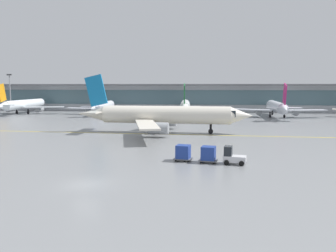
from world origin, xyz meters
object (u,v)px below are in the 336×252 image
object	(u,v)px
cargo_dolly_lead	(208,154)
cargo_dolly_trailing	(183,152)
gate_airplane_0	(24,104)
baggage_tug	(233,157)
gate_airplane_2	(185,106)
taxiing_regional_jet	(164,115)
apron_light_mast_0	(10,91)
gate_airplane_1	(103,106)
gate_airplane_3	(277,107)

from	to	relation	value
cargo_dolly_lead	cargo_dolly_trailing	distance (m)	3.09
gate_airplane_0	baggage_tug	xyz separation A→B (m)	(62.42, -65.53, -2.02)
gate_airplane_0	baggage_tug	size ratio (longest dim) A/B	10.43
gate_airplane_2	baggage_tug	world-z (taller)	gate_airplane_2
gate_airplane_0	taxiing_regional_jet	size ratio (longest dim) A/B	0.86
gate_airplane_0	taxiing_regional_jet	distance (m)	65.07
cargo_dolly_lead	cargo_dolly_trailing	size ratio (longest dim) A/B	1.00
cargo_dolly_trailing	baggage_tug	bearing A→B (deg)	-0.00
gate_airplane_2	apron_light_mast_0	size ratio (longest dim) A/B	2.23
gate_airplane_1	apron_light_mast_0	size ratio (longest dim) A/B	1.98
taxiing_regional_jet	cargo_dolly_lead	size ratio (longest dim) A/B	14.52
gate_airplane_1	cargo_dolly_trailing	distance (m)	70.76
taxiing_regional_jet	cargo_dolly_trailing	bearing A→B (deg)	-75.76
gate_airplane_2	baggage_tug	size ratio (longest dim) A/B	10.39
apron_light_mast_0	cargo_dolly_trailing	bearing A→B (deg)	-47.74
gate_airplane_3	gate_airplane_2	bearing A→B (deg)	87.13
gate_airplane_2	baggage_tug	distance (m)	64.38
cargo_dolly_trailing	gate_airplane_0	bearing A→B (deg)	141.51
gate_airplane_0	gate_airplane_2	bearing A→B (deg)	-90.66
gate_airplane_1	apron_light_mast_0	world-z (taller)	apron_light_mast_0
gate_airplane_1	gate_airplane_2	distance (m)	26.07
cargo_dolly_trailing	apron_light_mast_0	bearing A→B (deg)	142.51
gate_airplane_0	gate_airplane_3	bearing A→B (deg)	-91.61
gate_airplane_3	apron_light_mast_0	distance (m)	90.64
baggage_tug	cargo_dolly_trailing	xyz separation A→B (m)	(-5.86, 1.06, 0.16)
taxiing_regional_jet	baggage_tug	size ratio (longest dim) A/B	12.16
baggage_tug	apron_light_mast_0	distance (m)	104.25
cargo_dolly_lead	cargo_dolly_trailing	bearing A→B (deg)	180.00
taxiing_regional_jet	gate_airplane_0	bearing A→B (deg)	143.31
gate_airplane_1	taxiing_regional_jet	size ratio (longest dim) A/B	0.76
gate_airplane_2	cargo_dolly_lead	xyz separation A→B (m)	(6.88, -63.10, -1.84)
gate_airplane_3	baggage_tug	bearing A→B (deg)	166.58
taxiing_regional_jet	baggage_tug	bearing A→B (deg)	-64.34
gate_airplane_1	gate_airplane_3	bearing A→B (deg)	-96.41
cargo_dolly_trailing	gate_airplane_2	bearing A→B (deg)	103.76
baggage_tug	apron_light_mast_0	world-z (taller)	apron_light_mast_0
gate_airplane_1	gate_airplane_0	bearing A→B (deg)	87.06
cargo_dolly_lead	gate_airplane_3	bearing A→B (deg)	82.24
taxiing_regional_jet	cargo_dolly_lead	bearing A→B (deg)	-69.53
cargo_dolly_trailing	apron_light_mast_0	xyz separation A→B (m)	(-66.76, 73.47, 6.18)
gate_airplane_2	baggage_tug	bearing A→B (deg)	-174.32
gate_airplane_0	gate_airplane_1	world-z (taller)	gate_airplane_0
gate_airplane_2	gate_airplane_3	bearing A→B (deg)	-97.90
taxiing_regional_jet	cargo_dolly_lead	distance (m)	26.27
gate_airplane_2	gate_airplane_3	xyz separation A→B (m)	(26.66, -2.29, 0.02)
gate_airplane_1	gate_airplane_3	world-z (taller)	gate_airplane_3
taxiing_regional_jet	baggage_tug	distance (m)	27.79
gate_airplane_2	cargo_dolly_trailing	world-z (taller)	gate_airplane_2
gate_airplane_0	cargo_dolly_trailing	bearing A→B (deg)	-137.31
gate_airplane_2	apron_light_mast_0	xyz separation A→B (m)	(-62.92, 10.92, 4.33)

